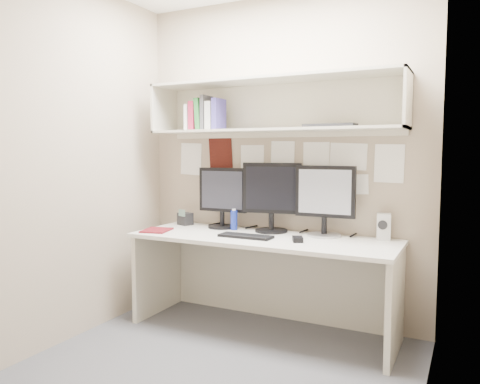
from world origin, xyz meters
The scene contains 19 objects.
floor centered at (0.00, 0.00, 0.00)m, with size 2.40×2.00×0.01m, color #48484D.
wall_back centered at (0.00, 1.00, 1.30)m, with size 2.40×0.02×2.60m, color gray.
wall_front centered at (0.00, -1.00, 1.30)m, with size 2.40×0.02×2.60m, color gray.
wall_left centered at (-1.20, 0.00, 1.30)m, with size 0.02×2.00×2.60m, color gray.
wall_right centered at (1.20, 0.00, 1.30)m, with size 0.02×2.00×2.60m, color gray.
desk centered at (0.00, 0.65, 0.37)m, with size 2.00×0.70×0.73m.
overhead_hutch centered at (0.00, 0.86, 1.72)m, with size 2.00×0.38×0.40m.
pinned_papers centered at (0.00, 0.99, 1.25)m, with size 1.92×0.01×0.48m, color white, non-canonical shape.
monitor_left centered at (-0.46, 0.87, 1.00)m, with size 0.43×0.24×0.50m.
monitor_center centered at (-0.02, 0.87, 1.02)m, with size 0.47×0.26×0.55m.
monitor_right centered at (0.41, 0.87, 1.01)m, with size 0.46×0.25×0.53m.
keyboard centered at (-0.09, 0.55, 0.74)m, with size 0.40×0.14×0.02m, color black.
mouse centered at (0.30, 0.57, 0.75)m, with size 0.07×0.11×0.03m, color black.
speaker centered at (0.84, 0.92, 0.83)m, with size 0.11×0.11×0.19m.
blue_bottle centered at (-0.33, 0.81, 0.81)m, with size 0.06×0.06×0.17m.
maroon_notebook centered at (-0.86, 0.48, 0.74)m, with size 0.20×0.24×0.01m, color maroon.
desk_phone centered at (-0.83, 0.85, 0.78)m, with size 0.14×0.14×0.14m.
book_stack centered at (-0.58, 0.79, 1.66)m, with size 0.30×0.17×0.28m.
hutch_tray centered at (0.46, 0.81, 1.55)m, with size 0.38×0.14×0.03m, color black.
Camera 1 is at (1.40, -2.54, 1.37)m, focal length 35.00 mm.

